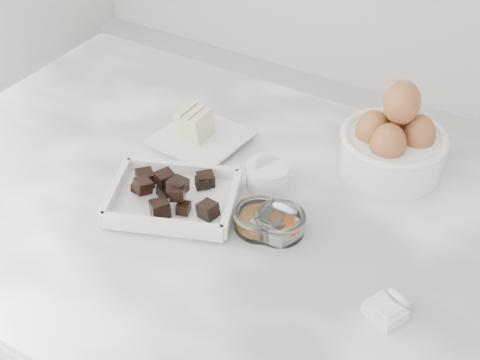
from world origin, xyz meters
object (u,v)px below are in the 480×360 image
Objects in this scene: chocolate_dish at (173,195)px; egg_bowl at (393,142)px; vanilla_spoon at (277,222)px; sugar_ramekin at (268,174)px; honey_bowl at (259,219)px; butter_plate at (200,133)px; zest_bowl at (280,223)px; salt_spoon at (388,308)px.

chocolate_dish is 0.40m from egg_bowl.
vanilla_spoon is at bearing 11.92° from chocolate_dish.
sugar_ramekin is (0.11, 0.13, 0.00)m from chocolate_dish.
vanilla_spoon is at bearing -111.77° from egg_bowl.
chocolate_dish is at bearing -169.97° from honey_bowl.
butter_plate is 0.27m from honey_bowl.
butter_plate is 2.22× the size of sugar_ramekin.
butter_plate reaches higher than zest_bowl.
chocolate_dish reaches higher than zest_bowl.
chocolate_dish reaches higher than salt_spoon.
honey_bowl is (-0.13, -0.26, -0.04)m from egg_bowl.
zest_bowl is at bearing -29.90° from butter_plate.
sugar_ramekin is 0.23m from egg_bowl.
butter_plate is 0.28m from vanilla_spoon.
zest_bowl is 0.01m from vanilla_spoon.
butter_plate is 0.51m from salt_spoon.
egg_bowl is (0.17, 0.16, 0.03)m from sugar_ramekin.
sugar_ramekin is 0.90× the size of zest_bowl.
zest_bowl is (0.07, -0.09, -0.01)m from sugar_ramekin.
sugar_ramekin is 0.12m from zest_bowl.
egg_bowl reaches higher than chocolate_dish.
vanilla_spoon is (0.24, -0.14, -0.01)m from butter_plate.
chocolate_dish is at bearing -168.08° from vanilla_spoon.
chocolate_dish is 3.04× the size of zest_bowl.
vanilla_spoon is (0.07, -0.09, -0.01)m from sugar_ramekin.
zest_bowl is 0.23m from salt_spoon.
sugar_ramekin is 0.11m from honey_bowl.
butter_plate reaches higher than vanilla_spoon.
honey_bowl and zest_bowl have the same top height.
honey_bowl is 0.03m from zest_bowl.
vanilla_spoon is at bearing -30.18° from butter_plate.
butter_plate is at bearing 164.13° from sugar_ramekin.
salt_spoon is (0.12, -0.32, -0.05)m from egg_bowl.
butter_plate is 0.89× the size of egg_bowl.
sugar_ramekin is 0.33m from salt_spoon.
egg_bowl is (0.28, 0.29, 0.04)m from chocolate_dish.
salt_spoon is at bearing -18.70° from zest_bowl.
salt_spoon is at bearing -5.23° from chocolate_dish.
honey_bowl is at bearing 165.59° from salt_spoon.
butter_plate is at bearing 109.77° from chocolate_dish.
honey_bowl is (0.22, -0.15, -0.00)m from butter_plate.
salt_spoon is (0.47, -0.22, -0.01)m from butter_plate.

